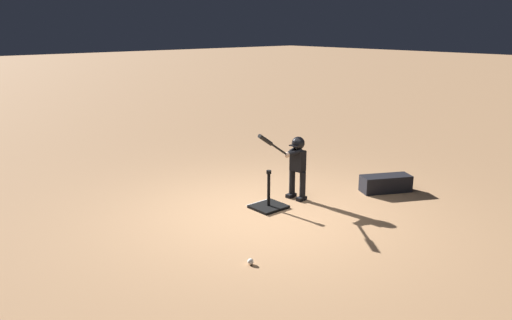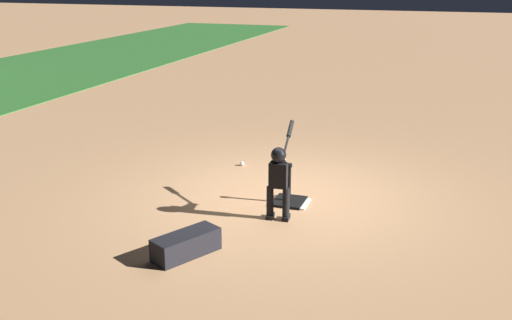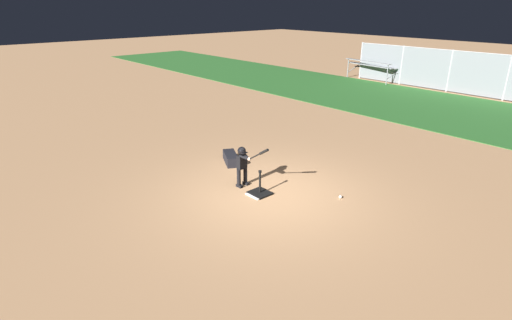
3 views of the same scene
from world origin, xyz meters
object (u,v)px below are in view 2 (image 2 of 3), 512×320
batting_tee (289,198)px  batter_child (279,173)px  equipment_bag (186,244)px  baseball (242,164)px

batting_tee → batter_child: 0.84m
batter_child → batting_tee: bearing=1.8°
equipment_bag → batter_child: bearing=1.2°
baseball → equipment_bag: (-3.46, -0.55, 0.10)m
batting_tee → batter_child: size_ratio=0.50×
batter_child → equipment_bag: size_ratio=1.43×
batter_child → baseball: 2.47m
batter_child → equipment_bag: (-1.44, 0.72, -0.52)m
batter_child → baseball: bearing=32.2°
batting_tee → baseball: 1.90m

